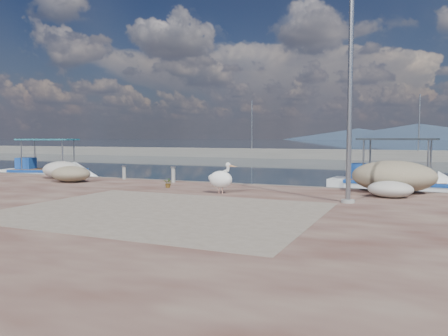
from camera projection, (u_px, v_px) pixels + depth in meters
ground at (182, 210)px, 15.98m from camera, size 1400.00×1400.00×0.00m
quay at (60, 237)px, 10.49m from camera, size 44.00×22.00×0.50m
quay_patch at (162, 211)px, 12.80m from camera, size 9.00×7.00×0.01m
breakwater at (345, 155)px, 52.44m from camera, size 120.00×2.20×7.50m
mountains at (414, 133)px, 606.75m from camera, size 370.00×280.00×22.00m
boat_left at (48, 175)px, 28.24m from camera, size 6.55×3.76×3.00m
boat_right at (395, 188)px, 20.89m from camera, size 6.53×2.69×3.06m
pelican at (221, 179)px, 16.74m from camera, size 1.27×0.70×1.21m
lamp_post at (350, 102)px, 14.21m from camera, size 0.44×0.96×7.00m
bollard_near at (173, 174)px, 20.92m from camera, size 0.25×0.25×0.76m
bollard_far at (124, 172)px, 22.53m from camera, size 0.23×0.23×0.71m
potted_plant at (168, 183)px, 18.69m from camera, size 0.39×0.35×0.42m
net_pile_c at (394, 177)px, 17.09m from camera, size 3.18×2.27×1.25m
net_pile_b at (71, 174)px, 21.12m from camera, size 1.99×1.55×0.78m
net_pile_d at (390, 189)px, 15.66m from camera, size 1.58×1.19×0.59m
net_pile_a at (62, 170)px, 22.95m from camera, size 2.21×1.61×0.90m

